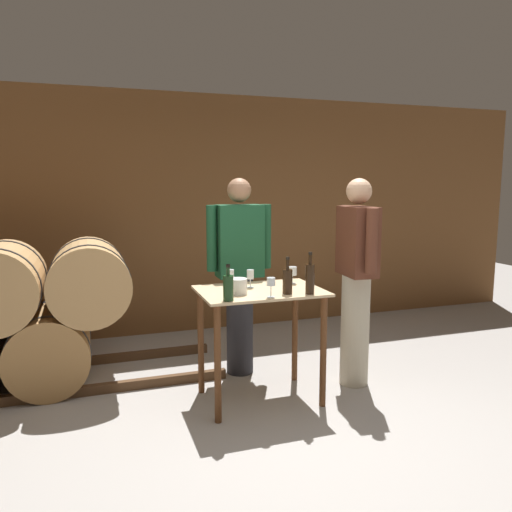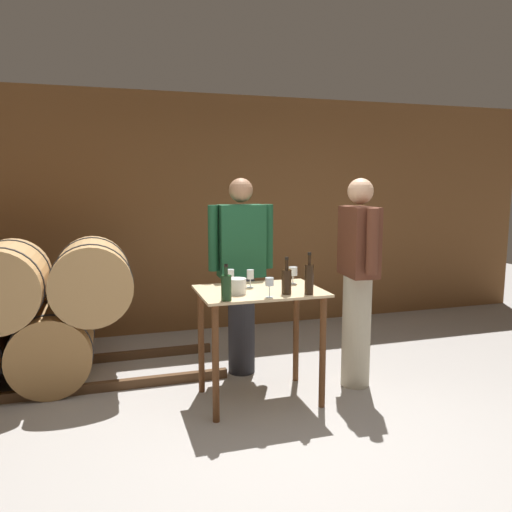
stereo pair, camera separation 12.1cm
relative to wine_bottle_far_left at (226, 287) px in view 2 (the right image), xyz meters
name	(u,v)px [view 2 (the right image)]	position (x,y,z in m)	size (l,w,h in m)	color
ground_plane	(304,436)	(0.45, -0.38, -0.99)	(14.00, 14.00, 0.00)	#9E9993
back_wall	(216,214)	(0.45, 2.34, 0.36)	(8.40, 0.05, 2.70)	brown
tasting_table	(260,314)	(0.33, 0.27, -0.29)	(0.95, 0.67, 0.89)	#D1B284
wine_bottle_far_left	(226,287)	(0.00, 0.00, 0.00)	(0.07, 0.07, 0.26)	#193819
wine_bottle_left	(287,281)	(0.48, 0.07, 0.00)	(0.07, 0.07, 0.28)	black
wine_bottle_center	(309,278)	(0.63, 0.02, 0.02)	(0.07, 0.07, 0.32)	black
wine_glass_near_left	(230,274)	(0.14, 0.45, 0.00)	(0.06, 0.06, 0.14)	silver
wine_glass_near_center	(250,275)	(0.29, 0.38, 0.00)	(0.06, 0.06, 0.14)	silver
wine_glass_near_right	(269,283)	(0.32, 0.00, 0.01)	(0.06, 0.06, 0.14)	silver
wine_glass_far_side	(293,272)	(0.66, 0.42, 0.00)	(0.07, 0.07, 0.14)	silver
ice_bucket	(237,286)	(0.13, 0.18, -0.04)	(0.14, 0.14, 0.12)	white
person_host	(241,272)	(0.35, 0.88, -0.06)	(0.59, 0.24, 1.75)	#232328
person_visitor_with_scarf	(358,278)	(1.20, 0.31, -0.06)	(0.25, 0.59, 1.75)	#B7AD93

